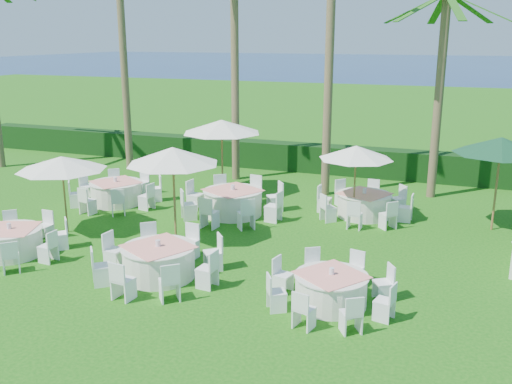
# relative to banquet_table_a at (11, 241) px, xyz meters

# --- Properties ---
(ground) EXTENTS (120.00, 120.00, 0.00)m
(ground) POSITION_rel_banquet_table_a_xyz_m (4.60, 0.69, -0.40)
(ground) COLOR #14540E
(ground) RESTS_ON ground
(hedge) EXTENTS (34.00, 1.00, 1.20)m
(hedge) POSITION_rel_banquet_table_a_xyz_m (4.60, 12.69, 0.20)
(hedge) COLOR black
(hedge) RESTS_ON ground
(ocean) EXTENTS (260.00, 260.00, 0.00)m
(ocean) POSITION_rel_banquet_table_a_xyz_m (4.60, 102.69, -0.40)
(ocean) COLOR #082254
(ocean) RESTS_ON ground
(banquet_table_a) EXTENTS (3.01, 3.01, 0.92)m
(banquet_table_a) POSITION_rel_banquet_table_a_xyz_m (0.00, 0.00, 0.00)
(banquet_table_a) COLOR silver
(banquet_table_a) RESTS_ON ground
(banquet_table_b) EXTENTS (3.26, 3.26, 0.98)m
(banquet_table_b) POSITION_rel_banquet_table_a_xyz_m (4.58, 0.11, 0.03)
(banquet_table_b) COLOR silver
(banquet_table_b) RESTS_ON ground
(banquet_table_c) EXTENTS (2.91, 2.91, 0.89)m
(banquet_table_c) POSITION_rel_banquet_table_a_xyz_m (8.99, 0.08, -0.01)
(banquet_table_c) COLOR silver
(banquet_table_c) RESTS_ON ground
(banquet_table_d) EXTENTS (3.26, 3.26, 0.98)m
(banquet_table_d) POSITION_rel_banquet_table_a_xyz_m (-0.10, 5.27, 0.03)
(banquet_table_d) COLOR silver
(banquet_table_d) RESTS_ON ground
(banquet_table_e) EXTENTS (3.52, 3.52, 1.05)m
(banquet_table_e) POSITION_rel_banquet_table_a_xyz_m (4.36, 5.50, 0.06)
(banquet_table_e) COLOR silver
(banquet_table_e) RESTS_ON ground
(banquet_table_f) EXTENTS (3.17, 3.17, 0.96)m
(banquet_table_f) POSITION_rel_banquet_table_a_xyz_m (8.54, 6.88, 0.02)
(banquet_table_f) COLOR silver
(banquet_table_f) RESTS_ON ground
(umbrella_a) EXTENTS (2.68, 2.68, 2.39)m
(umbrella_a) POSITION_rel_banquet_table_a_xyz_m (0.23, 2.10, 1.78)
(umbrella_a) COLOR brown
(umbrella_a) RESTS_ON ground
(umbrella_b) EXTENTS (2.68, 2.68, 2.83)m
(umbrella_b) POSITION_rel_banquet_table_a_xyz_m (3.77, 2.52, 2.18)
(umbrella_b) COLOR brown
(umbrella_b) RESTS_ON ground
(umbrella_c) EXTENTS (2.98, 2.98, 2.86)m
(umbrella_c) POSITION_rel_banquet_table_a_xyz_m (2.97, 7.82, 2.21)
(umbrella_c) COLOR brown
(umbrella_c) RESTS_ON ground
(umbrella_d) EXTENTS (2.40, 2.40, 2.50)m
(umbrella_d) POSITION_rel_banquet_table_a_xyz_m (8.30, 6.31, 1.88)
(umbrella_d) COLOR brown
(umbrella_d) RESTS_ON ground
(umbrella_green) EXTENTS (2.84, 2.84, 2.93)m
(umbrella_green) POSITION_rel_banquet_table_a_xyz_m (12.56, 6.89, 2.28)
(umbrella_green) COLOR brown
(umbrella_green) RESTS_ON ground
(palm_a) EXTENTS (4.39, 4.18, 11.66)m
(palm_a) POSITION_rel_banquet_table_a_xyz_m (-2.65, 10.19, 5.92)
(palm_a) COLOR brown
(palm_a) RESTS_ON ground
(palm_b) EXTENTS (4.40, 3.99, 8.73)m
(palm_b) POSITION_rel_banquet_table_a_xyz_m (2.55, 10.20, 4.42)
(palm_b) COLOR brown
(palm_b) RESTS_ON ground
(palm_c) EXTENTS (4.39, 4.20, 10.70)m
(palm_c) POSITION_rel_banquet_table_a_xyz_m (6.67, 9.12, 5.43)
(palm_c) COLOR brown
(palm_c) RESTS_ON ground
(palm_d) EXTENTS (4.34, 4.30, 7.31)m
(palm_d) POSITION_rel_banquet_table_a_xyz_m (10.50, 10.19, 3.69)
(palm_d) COLOR brown
(palm_d) RESTS_ON ground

